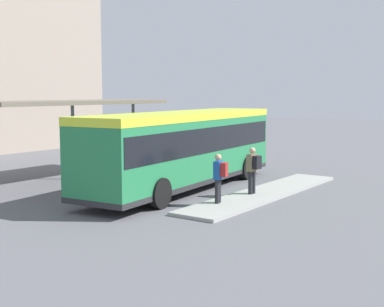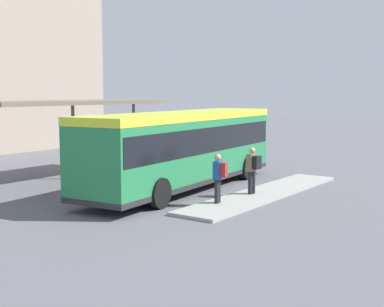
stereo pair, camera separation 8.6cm
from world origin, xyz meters
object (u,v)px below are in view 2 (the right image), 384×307
object	(u,v)px
city_bus	(184,145)
bicycle_white	(234,156)
pedestrian_companion	(219,175)
bicycle_red	(222,154)
pedestrian_waiting	(253,167)
potted_planter_near_shelter	(96,173)

from	to	relation	value
city_bus	bicycle_white	distance (m)	9.43
pedestrian_companion	bicycle_red	bearing A→B (deg)	-72.19
pedestrian_waiting	bicycle_white	xyz separation A→B (m)	(8.67, 6.04, -0.81)
pedestrian_companion	potted_planter_near_shelter	distance (m)	6.21
bicycle_red	potted_planter_near_shelter	xyz separation A→B (m)	(-10.78, -0.50, 0.25)
pedestrian_waiting	bicycle_red	distance (m)	11.05
bicycle_red	potted_planter_near_shelter	bearing A→B (deg)	-93.37
bicycle_red	potted_planter_near_shelter	distance (m)	10.79
pedestrian_waiting	bicycle_white	distance (m)	10.60
pedestrian_companion	potted_planter_near_shelter	world-z (taller)	pedestrian_companion
pedestrian_companion	potted_planter_near_shelter	size ratio (longest dim) A/B	1.46
city_bus	potted_planter_near_shelter	size ratio (longest dim) A/B	9.96
pedestrian_waiting	pedestrian_companion	bearing A→B (deg)	93.03
potted_planter_near_shelter	pedestrian_companion	bearing A→B (deg)	-90.51
pedestrian_companion	bicycle_red	distance (m)	12.76
city_bus	bicycle_white	world-z (taller)	city_bus
city_bus	pedestrian_companion	xyz separation A→B (m)	(-2.01, -3.01, -0.76)
bicycle_white	potted_planter_near_shelter	bearing A→B (deg)	-95.97
pedestrian_waiting	potted_planter_near_shelter	bearing A→B (deg)	25.58
bicycle_white	potted_planter_near_shelter	world-z (taller)	potted_planter_near_shelter
bicycle_white	pedestrian_companion	bearing A→B (deg)	-65.90
city_bus	bicycle_white	xyz separation A→B (m)	(8.85, 2.88, -1.54)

